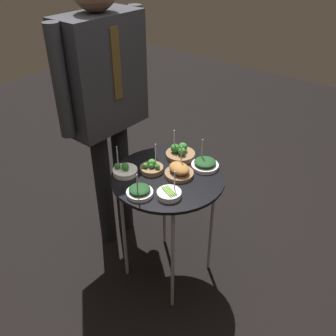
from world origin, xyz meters
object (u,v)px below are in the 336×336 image
bowl_asparagus_center (169,194)px  serving_cart (168,185)px  bowl_broccoli_front_center (180,153)px  bowl_roast_mid_right (179,171)px  bowl_spinach_back_right (205,164)px  bowl_spinach_front_right (139,191)px  bowl_broccoli_front_left (125,170)px  waiter_figure (104,88)px  bowl_broccoli_mid_left (152,167)px

bowl_asparagus_center → serving_cart: bearing=41.3°
bowl_broccoli_front_center → bowl_roast_mid_right: (-0.16, -0.12, 0.00)m
bowl_spinach_back_right → bowl_spinach_front_right: bowl_spinach_back_right is taller
bowl_roast_mid_right → bowl_broccoli_front_left: size_ratio=0.95×
bowl_broccoli_front_center → bowl_asparagus_center: (-0.34, -0.19, -0.01)m
bowl_spinach_back_right → bowl_asparagus_center: bearing=-177.6°
bowl_spinach_front_right → bowl_broccoli_front_left: bearing=65.2°
serving_cart → bowl_roast_mid_right: (0.04, -0.05, 0.09)m
bowl_spinach_back_right → bowl_roast_mid_right: bearing=158.0°
serving_cart → bowl_spinach_back_right: (0.20, -0.11, 0.09)m
bowl_asparagus_center → bowl_spinach_back_right: size_ratio=0.86×
bowl_asparagus_center → waiter_figure: bearing=73.5°
bowl_spinach_front_right → serving_cart: bearing=-0.9°
bowl_asparagus_center → bowl_broccoli_front_left: bearing=89.5°
bowl_spinach_front_right → waiter_figure: bearing=61.9°
bowl_spinach_front_right → bowl_broccoli_front_center: bearing=8.8°
bowl_broccoli_mid_left → bowl_spinach_back_right: 0.30m
bowl_broccoli_front_left → waiter_figure: 0.51m
serving_cart → bowl_asparagus_center: (-0.14, -0.12, 0.08)m
serving_cart → waiter_figure: bearing=84.4°
serving_cart → bowl_spinach_back_right: 0.24m
waiter_figure → serving_cart: bearing=-95.6°
waiter_figure → bowl_broccoli_front_center: bearing=-72.4°
bowl_broccoli_mid_left → bowl_asparagus_center: bearing=-117.8°
bowl_asparagus_center → bowl_broccoli_front_left: (0.00, 0.32, 0.01)m
waiter_figure → bowl_asparagus_center: bearing=-106.5°
bowl_broccoli_front_center → bowl_broccoli_mid_left: 0.22m
serving_cart → bowl_roast_mid_right: bearing=-49.3°
serving_cart → bowl_broccoli_front_center: bearing=19.4°
bowl_broccoli_mid_left → bowl_roast_mid_right: (0.06, -0.15, 0.01)m
bowl_broccoli_front_center → bowl_spinach_back_right: size_ratio=1.07×
bowl_broccoli_mid_left → waiter_figure: size_ratio=0.09×
bowl_broccoli_mid_left → bowl_broccoli_front_left: bowl_broccoli_front_left is taller
bowl_broccoli_mid_left → bowl_roast_mid_right: bowl_roast_mid_right is taller
serving_cart → waiter_figure: (0.05, 0.53, 0.43)m
bowl_broccoli_front_center → bowl_broccoli_front_left: size_ratio=1.03×
serving_cart → bowl_broccoli_front_center: bowl_broccoli_front_center is taller
waiter_figure → bowl_broccoli_mid_left: bearing=-100.0°
bowl_spinach_front_right → bowl_roast_mid_right: bearing=-10.6°
bowl_spinach_back_right → bowl_spinach_front_right: 0.44m
bowl_broccoli_front_center → bowl_spinach_front_right: bearing=-171.2°
bowl_asparagus_center → bowl_broccoli_front_center: bearing=29.7°
bowl_roast_mid_right → bowl_spinach_front_right: (-0.27, 0.05, -0.01)m
bowl_broccoli_mid_left → bowl_broccoli_front_center: bearing=-7.7°
bowl_asparagus_center → bowl_spinach_front_right: size_ratio=0.93×
bowl_broccoli_front_center → bowl_spinach_back_right: bowl_broccoli_front_center is taller
serving_cart → bowl_roast_mid_right: bowl_roast_mid_right is taller
serving_cart → bowl_asparagus_center: bowl_asparagus_center is taller
bowl_broccoli_mid_left → bowl_spinach_back_right: size_ratio=0.98×
bowl_broccoli_front_left → waiter_figure: bearing=60.1°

